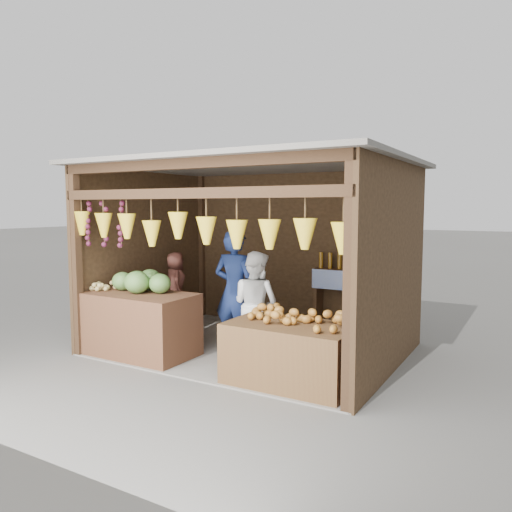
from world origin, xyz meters
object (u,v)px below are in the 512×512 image
at_px(man_standing, 235,291).
at_px(vendor_seated, 176,284).
at_px(woman_standing, 256,304).
at_px(counter_left, 140,324).
at_px(counter_right, 291,354).

distance_m(man_standing, vendor_seated, 1.45).
distance_m(man_standing, woman_standing, 0.39).
xyz_separation_m(woman_standing, vendor_seated, (-1.75, 0.45, 0.09)).
distance_m(counter_left, woman_standing, 1.62).
relative_size(counter_right, man_standing, 0.84).
xyz_separation_m(counter_right, woman_standing, (-0.90, 0.76, 0.37)).
bearing_deg(woman_standing, vendor_seated, -5.03).
bearing_deg(counter_right, vendor_seated, 155.44).
height_order(man_standing, woman_standing, man_standing).
distance_m(counter_right, woman_standing, 1.23).
distance_m(woman_standing, vendor_seated, 1.81).
height_order(counter_left, counter_right, counter_left).
relative_size(counter_left, woman_standing, 1.05).
height_order(counter_left, man_standing, man_standing).
bearing_deg(man_standing, counter_left, 34.06).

